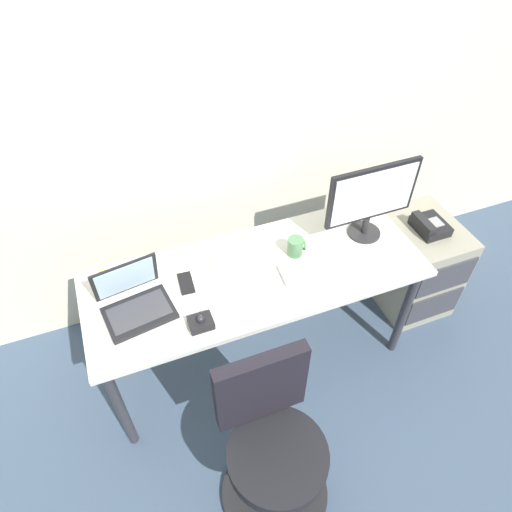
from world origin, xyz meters
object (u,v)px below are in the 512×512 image
at_px(monitor_main, 372,197).
at_px(banana, 115,277).
at_px(desk_phone, 429,225).
at_px(paper_notepad, 228,266).
at_px(coffee_mug, 296,246).
at_px(file_cabinet, 414,264).
at_px(laptop, 134,300).
at_px(cell_phone, 186,283).
at_px(office_chair, 272,447).
at_px(trackball_mouse, 201,322).
at_px(keyboard, 320,267).

xyz_separation_m(monitor_main, banana, (-1.33, 0.15, -0.23)).
relative_size(desk_phone, paper_notepad, 0.96).
xyz_separation_m(coffee_mug, banana, (-0.91, 0.16, -0.03)).
relative_size(file_cabinet, banana, 3.31).
xyz_separation_m(laptop, cell_phone, (0.26, 0.06, -0.05)).
distance_m(office_chair, trackball_mouse, 0.63).
height_order(desk_phone, cell_phone, cell_phone).
height_order(office_chair, laptop, laptop).
xyz_separation_m(cell_phone, banana, (-0.32, 0.16, 0.02)).
distance_m(paper_notepad, banana, 0.56).
bearing_deg(monitor_main, coffee_mug, -179.21).
bearing_deg(coffee_mug, laptop, -176.10).
relative_size(keyboard, laptop, 1.21).
relative_size(file_cabinet, cell_phone, 4.42).
bearing_deg(trackball_mouse, file_cabinet, 10.71).
relative_size(monitor_main, keyboard, 1.21).
height_order(file_cabinet, office_chair, office_chair).
bearing_deg(monitor_main, banana, 173.57).
height_order(laptop, cell_phone, laptop).
bearing_deg(trackball_mouse, keyboard, 10.68).
bearing_deg(monitor_main, desk_phone, -1.77).
relative_size(trackball_mouse, cell_phone, 0.77).
distance_m(paper_notepad, cell_phone, 0.23).
distance_m(monitor_main, trackball_mouse, 1.07).
xyz_separation_m(desk_phone, laptop, (-1.72, -0.05, 0.13)).
distance_m(cell_phone, banana, 0.36).
bearing_deg(coffee_mug, banana, 170.31).
distance_m(desk_phone, coffee_mug, 0.87).
bearing_deg(office_chair, coffee_mug, 60.17).
xyz_separation_m(laptop, banana, (-0.06, 0.21, -0.03)).
height_order(paper_notepad, cell_phone, paper_notepad).
height_order(file_cabinet, coffee_mug, coffee_mug).
xyz_separation_m(keyboard, trackball_mouse, (-0.66, -0.13, 0.01)).
relative_size(file_cabinet, desk_phone, 3.14).
relative_size(monitor_main, laptop, 1.46).
relative_size(desk_phone, banana, 1.05).
bearing_deg(office_chair, monitor_main, 42.24).
distance_m(keyboard, paper_notepad, 0.47).
bearing_deg(cell_phone, file_cabinet, 4.53).
height_order(laptop, banana, laptop).
distance_m(laptop, coffee_mug, 0.85).
height_order(cell_phone, banana, banana).
bearing_deg(banana, monitor_main, -6.43).
bearing_deg(desk_phone, banana, 174.74).
xyz_separation_m(keyboard, banana, (-0.98, 0.30, 0.01)).
bearing_deg(paper_notepad, keyboard, -22.55).
xyz_separation_m(trackball_mouse, paper_notepad, (0.23, 0.31, -0.02)).
height_order(monitor_main, trackball_mouse, monitor_main).
height_order(file_cabinet, monitor_main, monitor_main).
relative_size(laptop, coffee_mug, 3.40).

